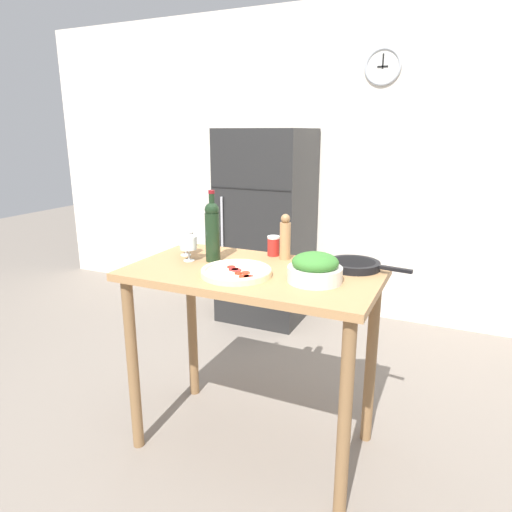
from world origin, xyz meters
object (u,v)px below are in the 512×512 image
Objects in this scene: pepper_mill at (285,238)px; wine_glass_far at (185,239)px; wine_bottle at (212,230)px; wine_glass_near at (188,244)px; salt_canister at (273,246)px; salad_bowl at (315,269)px; homemade_pizza at (236,272)px; refrigerator at (267,226)px; cast_iron_skillet at (354,265)px.

wine_glass_far is at bearing -163.56° from pepper_mill.
wine_bottle reaches higher than wine_glass_near.
salad_bowl is at bearing -44.52° from salt_canister.
homemade_pizza is at bearing -93.22° from salt_canister.
refrigerator is at bearing 108.96° from homemade_pizza.
wine_bottle reaches higher than homemade_pizza.
refrigerator is at bearing 99.42° from wine_glass_near.
wine_glass_far is (-0.19, 0.03, -0.07)m from wine_bottle.
pepper_mill is 0.98× the size of salad_bowl.
homemade_pizza is (-0.10, -0.35, -0.09)m from pepper_mill.
pepper_mill reaches higher than homemade_pizza.
salad_bowl reaches higher than cast_iron_skillet.
wine_glass_near reaches higher than salt_canister.
wine_glass_far is 0.55× the size of pepper_mill.
salt_canister is at bearing 37.69° from wine_glass_near.
wine_glass_far is 0.39× the size of homemade_pizza.
wine_glass_far is at bearing -156.24° from salt_canister.
wine_bottle reaches higher than cast_iron_skillet.
cast_iron_skillet is at bearing 13.41° from wine_bottle.
wine_bottle is (0.38, -1.58, 0.31)m from refrigerator.
wine_glass_near is 0.39× the size of homemade_pizza.
refrigerator is 12.58× the size of wine_glass_far.
pepper_mill is at bearing 73.75° from homemade_pizza.
wine_glass_near is 0.44m from salt_canister.
wine_bottle is at bearing 24.22° from wine_glass_near.
salt_canister is (0.42, 0.19, -0.03)m from wine_glass_far.
wine_glass_far reaches higher than homemade_pizza.
cast_iron_skillet is (0.68, 0.16, -0.14)m from wine_bottle.
wine_bottle is 0.59m from salad_bowl.
homemade_pizza is at bearing -19.44° from wine_glass_near.
salad_bowl is 0.36m from homemade_pizza.
pepper_mill is at bearing 29.80° from wine_bottle.
salad_bowl is 2.28× the size of salt_canister.
wine_bottle is 0.34m from salt_canister.
salad_bowl is 0.46m from salt_canister.
pepper_mill is (0.50, 0.15, 0.02)m from wine_glass_far.
wine_glass_far is (-0.07, 0.08, 0.00)m from wine_glass_near.
wine_bottle reaches higher than salt_canister.
refrigerator is 6.86× the size of pepper_mill.
salad_bowl reaches higher than wine_glass_far.
wine_bottle is 0.71m from cast_iron_skillet.
pepper_mill reaches higher than cast_iron_skillet.
pepper_mill is 0.37m from cast_iron_skillet.
wine_glass_far is 1.21× the size of salt_canister.
salad_bowl is (0.68, -0.05, -0.03)m from wine_glass_near.
pepper_mill is (0.32, 0.18, -0.05)m from wine_bottle.
refrigerator is at bearing 126.91° from cast_iron_skillet.
wine_glass_near is at bearing -142.31° from salt_canister.
refrigerator reaches higher than cast_iron_skillet.
pepper_mill reaches higher than salad_bowl.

